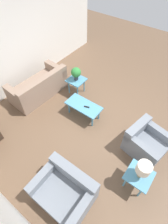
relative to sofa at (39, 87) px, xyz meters
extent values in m
plane|color=brown|center=(-2.16, -0.20, -0.32)|extent=(14.00, 14.00, 0.00)
cube|color=white|center=(0.90, -0.20, 1.03)|extent=(0.12, 7.20, 2.70)
cube|color=gray|center=(0.05, 0.00, -0.10)|extent=(1.00, 1.93, 0.44)
cube|color=gray|center=(-0.30, 0.02, 0.32)|extent=(0.30, 1.89, 0.39)
cube|color=gray|center=(0.01, -0.84, 0.25)|extent=(0.91, 0.25, 0.26)
cube|color=gray|center=(0.10, 0.84, 0.25)|extent=(0.91, 0.25, 0.26)
cube|color=slate|center=(-3.72, -0.14, -0.10)|extent=(1.06, 1.00, 0.43)
cube|color=slate|center=(-3.37, -0.21, 0.29)|extent=(0.36, 0.86, 0.34)
cube|color=slate|center=(-3.66, 0.19, 0.23)|extent=(0.93, 0.33, 0.22)
cube|color=slate|center=(-3.79, -0.48, 0.23)|extent=(0.93, 0.33, 0.22)
cube|color=slate|center=(-2.82, 2.00, -0.10)|extent=(1.18, 0.93, 0.43)
cube|color=slate|center=(-2.82, 1.64, 0.29)|extent=(1.18, 0.21, 0.34)
cube|color=slate|center=(-2.31, 2.00, 0.23)|extent=(0.17, 0.92, 0.22)
cube|color=slate|center=(-3.33, 1.99, 0.23)|extent=(0.17, 0.92, 0.22)
cube|color=teal|center=(-1.74, -0.14, 0.12)|extent=(1.05, 0.51, 0.04)
cylinder|color=teal|center=(-2.18, -0.30, -0.11)|extent=(0.05, 0.05, 0.42)
cylinder|color=teal|center=(-1.30, -0.30, -0.11)|extent=(0.05, 0.05, 0.42)
cylinder|color=teal|center=(-2.18, 0.03, -0.11)|extent=(0.05, 0.05, 0.42)
cylinder|color=teal|center=(-1.30, 0.03, -0.11)|extent=(0.05, 0.05, 0.42)
cube|color=teal|center=(-0.91, -0.84, 0.20)|extent=(0.54, 0.54, 0.04)
cylinder|color=teal|center=(-1.09, -1.02, -0.06)|extent=(0.04, 0.04, 0.50)
cylinder|color=teal|center=(-0.73, -1.02, -0.06)|extent=(0.04, 0.04, 0.50)
cylinder|color=teal|center=(-1.09, -0.66, -0.06)|extent=(0.04, 0.04, 0.50)
cylinder|color=teal|center=(-0.73, -0.66, -0.06)|extent=(0.04, 0.04, 0.50)
cube|color=teal|center=(-3.92, 0.81, 0.20)|extent=(0.54, 0.54, 0.04)
cylinder|color=teal|center=(-4.10, 0.63, -0.06)|extent=(0.04, 0.04, 0.50)
cylinder|color=teal|center=(-3.74, 0.63, -0.06)|extent=(0.04, 0.04, 0.50)
cylinder|color=teal|center=(-4.10, 0.99, -0.06)|extent=(0.04, 0.04, 0.50)
cylinder|color=teal|center=(-3.74, 0.99, -0.06)|extent=(0.04, 0.04, 0.50)
cylinder|color=#333338|center=(-0.91, -0.84, 0.30)|extent=(0.12, 0.12, 0.15)
sphere|color=#2D7F38|center=(-0.91, -0.84, 0.51)|extent=(0.32, 0.32, 0.32)
cylinder|color=#997F4C|center=(-3.92, 0.81, 0.34)|extent=(0.11, 0.11, 0.24)
cylinder|color=beige|center=(-3.92, 0.81, 0.58)|extent=(0.29, 0.29, 0.23)
cube|color=black|center=(-1.85, -0.13, 0.15)|extent=(0.16, 0.09, 0.02)
camera|label=1|loc=(-3.81, 2.60, 3.86)|focal=28.00mm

